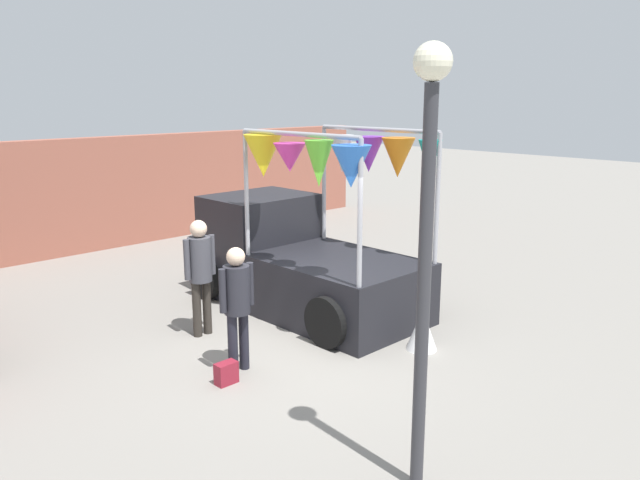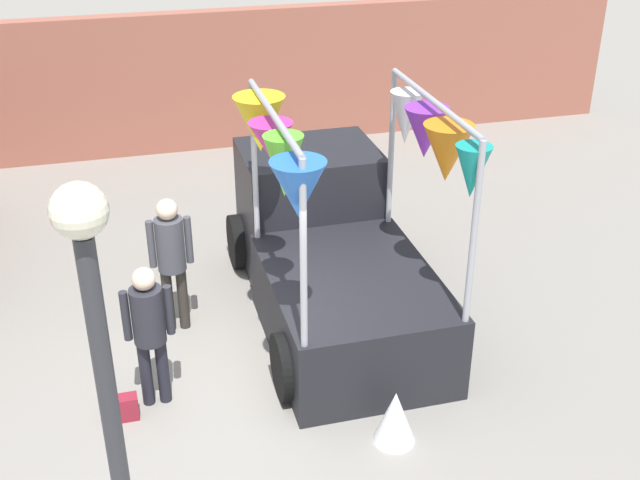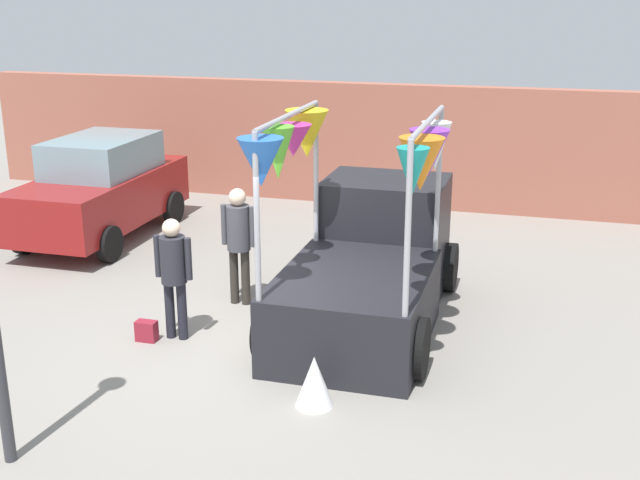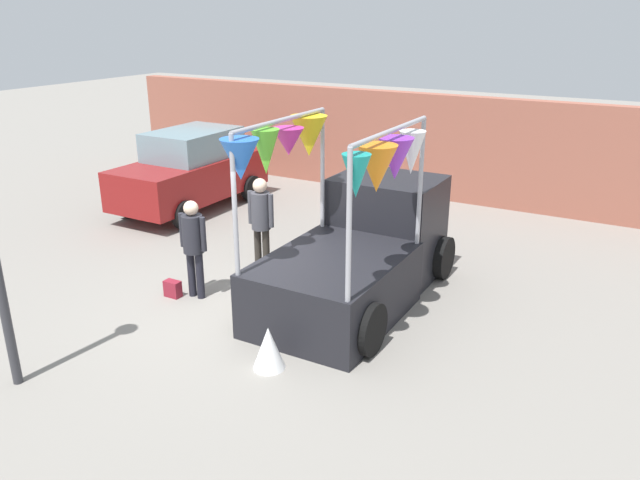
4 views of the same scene
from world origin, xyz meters
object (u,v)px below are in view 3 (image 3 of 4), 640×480
at_px(parked_car, 101,188).
at_px(person_customer, 174,267).
at_px(vendor_truck, 370,255).
at_px(handbag, 147,331).
at_px(person_vendor, 239,235).
at_px(folded_kite_bundle_white, 314,381).

relative_size(parked_car, person_customer, 2.40).
xyz_separation_m(vendor_truck, person_customer, (-2.34, -1.42, 0.08)).
bearing_deg(handbag, parked_car, 126.32).
relative_size(person_vendor, handbag, 6.32).
distance_m(person_customer, person_vendor, 1.45).
xyz_separation_m(person_customer, handbag, (-0.35, -0.20, -0.87)).
height_order(vendor_truck, parked_car, vendor_truck).
bearing_deg(folded_kite_bundle_white, handbag, 158.21).
xyz_separation_m(person_vendor, folded_kite_bundle_white, (1.92, -2.65, -0.78)).
bearing_deg(person_vendor, handbag, -114.34).
xyz_separation_m(vendor_truck, handbag, (-2.69, -1.62, -0.79)).
height_order(vendor_truck, person_vendor, vendor_truck).
height_order(person_vendor, folded_kite_bundle_white, person_vendor).
bearing_deg(parked_car, folded_kite_bundle_white, -42.27).
bearing_deg(person_customer, handbag, -150.26).
xyz_separation_m(handbag, folded_kite_bundle_white, (2.64, -1.06, 0.16)).
xyz_separation_m(vendor_truck, folded_kite_bundle_white, (-0.04, -2.68, -0.63)).
distance_m(parked_car, handbag, 5.10).
xyz_separation_m(person_customer, person_vendor, (0.37, 1.40, 0.07)).
height_order(parked_car, person_vendor, parked_car).
height_order(person_customer, handbag, person_customer).
bearing_deg(vendor_truck, handbag, -148.88).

